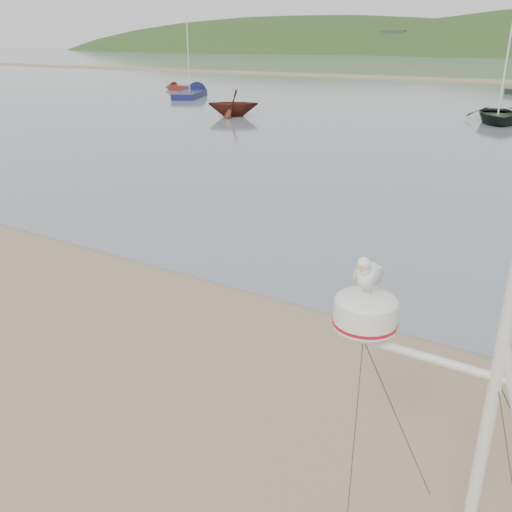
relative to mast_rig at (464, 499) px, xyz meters
The scene contains 6 objects.
ground 5.06m from the mast_rig, behind, with size 560.00×560.00×0.00m, color #856E4D.
mast_rig is the anchor object (origin of this frame).
boat_dark 32.90m from the mast_rig, 98.72° to the left, with size 3.46×1.00×4.85m, color black.
boat_red 33.52m from the mast_rig, 127.42° to the left, with size 2.81×1.71×3.25m, color #501B12.
dinghy_red_far 54.14m from the mast_rig, 132.02° to the left, with size 4.83×1.55×1.16m.
sailboat_blue_near 48.59m from the mast_rig, 130.49° to the left, with size 4.67×7.55×7.39m.
Camera 1 is at (5.22, -4.28, 4.72)m, focal length 38.00 mm.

